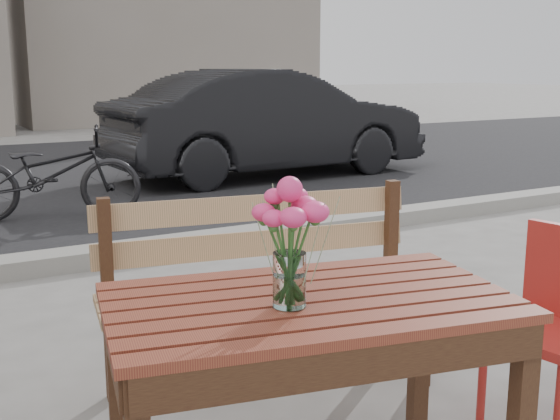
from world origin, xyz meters
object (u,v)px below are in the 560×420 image
at_px(main_table, 309,335).
at_px(bicycle, 49,173).
at_px(parked_car, 268,123).
at_px(main_vase, 290,227).
at_px(red_chair, 556,314).

height_order(main_table, bicycle, bicycle).
distance_m(main_table, parked_car, 6.63).
xyz_separation_m(main_table, main_vase, (-0.09, -0.04, 0.33)).
bearing_deg(red_chair, bicycle, 179.78).
height_order(red_chair, parked_car, parked_car).
bearing_deg(main_table, red_chair, 13.59).
relative_size(main_vase, bicycle, 0.23).
bearing_deg(main_vase, main_table, 24.75).
distance_m(red_chair, parked_car, 6.18).
distance_m(red_chair, bicycle, 4.66).
relative_size(main_vase, parked_car, 0.09).
bearing_deg(main_vase, red_chair, 3.70).
distance_m(main_table, bicycle, 4.63).
height_order(red_chair, main_vase, main_vase).
height_order(red_chair, bicycle, bicycle).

